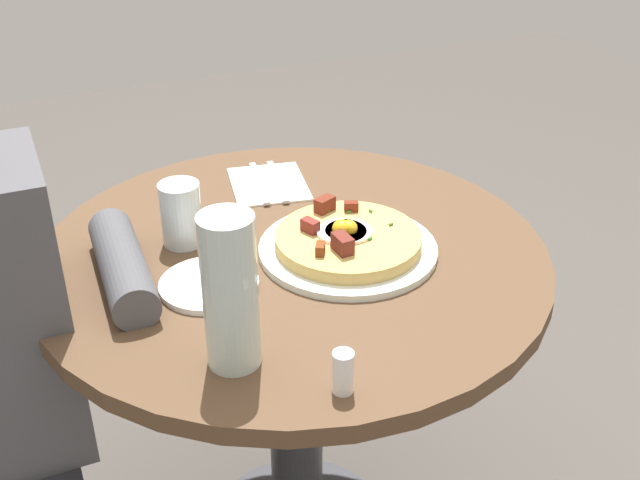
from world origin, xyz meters
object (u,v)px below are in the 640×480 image
pizza_plate (348,249)px  bread_plate (209,284)px  fork (259,183)px  water_bottle (230,292)px  knife (278,181)px  breakfast_pizza (347,239)px  water_glass (181,214)px  dining_table (294,329)px  salt_shaker (343,372)px

pizza_plate → bread_plate: pizza_plate is taller
fork → water_bottle: (0.21, 0.49, 0.10)m
water_bottle → knife: bearing=-116.9°
knife → water_bottle: (0.24, 0.48, 0.10)m
pizza_plate → fork: (0.05, -0.29, 0.00)m
breakfast_pizza → water_bottle: (0.26, 0.20, 0.08)m
fork → breakfast_pizza: bearing=20.0°
pizza_plate → water_glass: (0.24, -0.14, 0.05)m
knife → breakfast_pizza: bearing=13.2°
knife → bread_plate: bearing=-26.8°
dining_table → water_bottle: bearing=53.4°
breakfast_pizza → fork: breakfast_pizza is taller
bread_plate → salt_shaker: (-0.09, 0.30, 0.02)m
pizza_plate → dining_table: bearing=-30.0°
dining_table → knife: size_ratio=4.71×
breakfast_pizza → fork: (0.05, -0.29, -0.02)m
bread_plate → water_glass: bearing=-89.9°
knife → water_bottle: 0.55m
knife → salt_shaker: (0.14, 0.59, 0.02)m
dining_table → fork: size_ratio=4.71×
pizza_plate → salt_shaker: 0.34m
knife → water_glass: 0.27m
pizza_plate → breakfast_pizza: (0.00, -0.00, 0.02)m
fork → water_glass: bearing=-40.5°
bread_plate → knife: size_ratio=0.85×
dining_table → salt_shaker: bearing=78.5°
water_glass → pizza_plate: bearing=149.9°
bread_plate → salt_shaker: bearing=106.5°
water_glass → salt_shaker: bearing=101.2°
knife → dining_table: bearing=-4.7°
water_bottle → breakfast_pizza: bearing=-142.7°
bread_plate → salt_shaker: salt_shaker is taller
pizza_plate → breakfast_pizza: size_ratio=1.23×
dining_table → knife: (-0.06, -0.24, 0.17)m
salt_shaker → water_glass: bearing=-78.8°
dining_table → water_bottle: water_bottle is taller
pizza_plate → water_glass: bearing=-30.1°
dining_table → salt_shaker: salt_shaker is taller
pizza_plate → water_bottle: size_ratio=1.35×
breakfast_pizza → water_bottle: water_bottle is taller
breakfast_pizza → salt_shaker: breakfast_pizza is taller
breakfast_pizza → knife: size_ratio=1.33×
water_glass → breakfast_pizza: bearing=150.0°
knife → water_bottle: bearing=-16.5°
water_glass → dining_table: bearing=149.9°
dining_table → fork: fork is taller
breakfast_pizza → knife: 0.29m
dining_table → breakfast_pizza: size_ratio=3.54×
dining_table → pizza_plate: pizza_plate is taller
dining_table → fork: (-0.03, -0.25, 0.17)m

